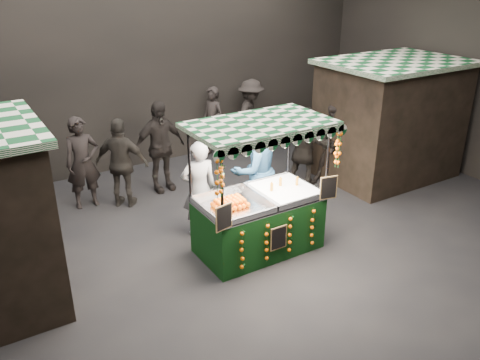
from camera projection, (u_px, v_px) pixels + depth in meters
ground at (261, 258)px, 8.11m from camera, size 12.00×12.00×0.00m
market_hall at (265, 48)px, 6.75m from camera, size 12.10×10.10×5.05m
neighbour_stall_right at (389, 119)px, 10.86m from camera, size 3.00×2.20×2.60m
juice_stall at (260, 213)px, 8.08m from camera, size 2.31×1.36×2.24m
vendor_grey at (199, 189)px, 8.53m from camera, size 0.69×0.51×1.74m
vendor_blue at (254, 170)px, 8.98m from camera, size 1.01×0.81×2.00m
shopper_0 at (83, 163)px, 9.53m from camera, size 0.67×0.45×1.83m
shopper_1 at (335, 143)px, 10.66m from camera, size 1.09×1.05×1.77m
shopper_2 at (122, 163)px, 9.55m from camera, size 1.09×1.01×1.80m
shopper_3 at (251, 116)px, 12.46m from camera, size 1.36×1.29×1.85m
shopper_5 at (304, 145)px, 10.65m from camera, size 1.16×1.64×1.71m
shopper_6 at (213, 122)px, 12.13m from camera, size 0.57×0.73×1.75m
shopper_7 at (160, 147)px, 10.22m from camera, size 1.16×0.55×1.94m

